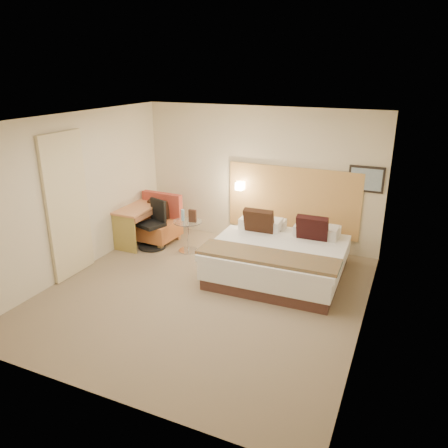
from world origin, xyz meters
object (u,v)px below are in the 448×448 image
at_px(desk, 142,214).
at_px(desk_chair, 153,228).
at_px(side_table, 188,235).
at_px(lounge_chair, 156,223).
at_px(bed, 279,256).

height_order(desk, desk_chair, desk_chair).
xyz_separation_m(desk, desk_chair, (0.36, -0.15, -0.21)).
relative_size(side_table, desk, 0.50).
height_order(lounge_chair, desk, lounge_chair).
distance_m(bed, side_table, 1.92).
bearing_deg(bed, lounge_chair, 169.74).
bearing_deg(desk, desk_chair, -22.41).
bearing_deg(lounge_chair, side_table, -15.41).
distance_m(lounge_chair, desk, 0.36).
height_order(bed, desk, bed).
bearing_deg(lounge_chair, desk, -139.81).
bearing_deg(side_table, desk, 176.95).
relative_size(side_table, desk_chair, 0.65).
xyz_separation_m(bed, desk, (-2.99, 0.32, 0.26)).
height_order(side_table, desk_chair, desk_chair).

